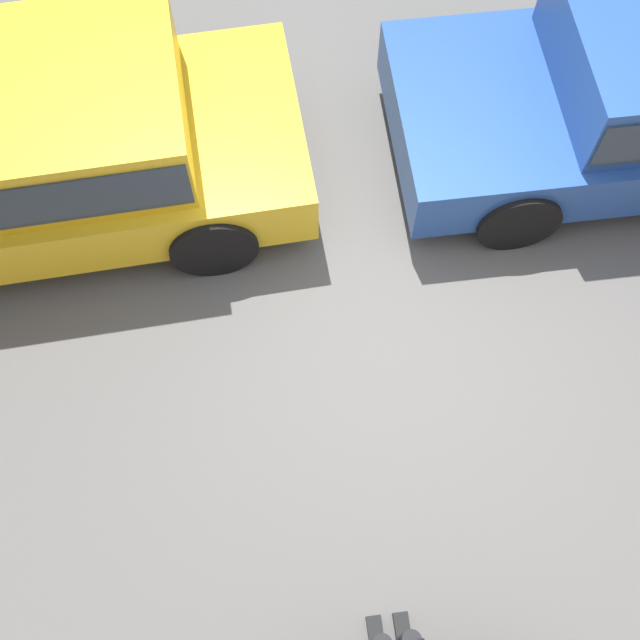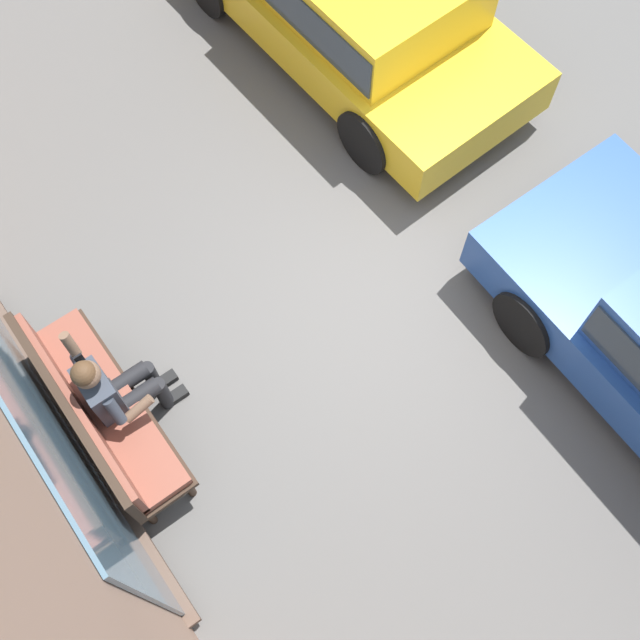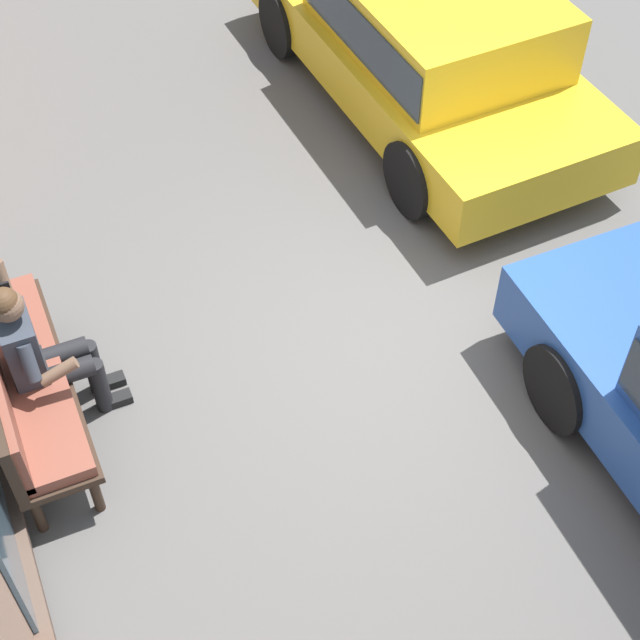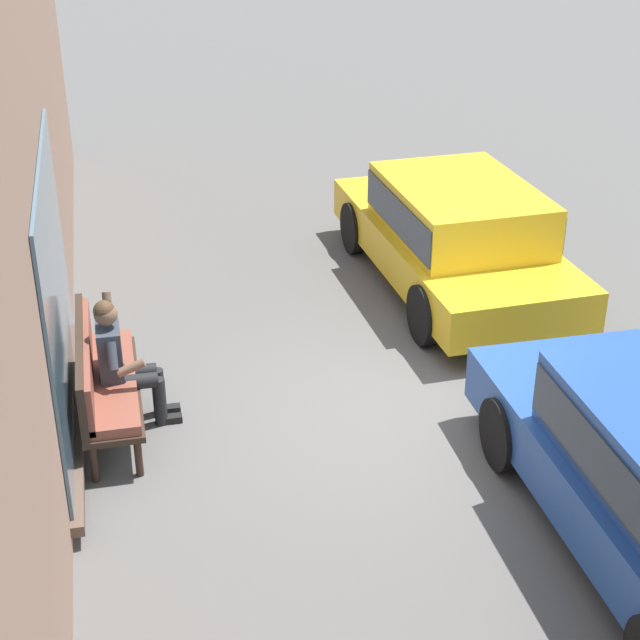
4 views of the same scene
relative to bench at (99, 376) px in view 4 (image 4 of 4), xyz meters
name	(u,v)px [view 4 (image 4 of 4)]	position (x,y,z in m)	size (l,w,h in m)	color
ground_plane	(401,409)	(-0.34, -2.90, -0.57)	(60.00, 60.00, 0.00)	#565451
building_facade	(15,210)	(-0.34, 0.50, 1.84)	(18.00, 0.51, 4.83)	#93705B
bench	(99,376)	(0.00, 0.00, 0.00)	(1.92, 0.55, 1.00)	#332319
person_on_phone	(122,360)	(0.02, -0.22, 0.13)	(0.73, 0.74, 1.33)	black
parked_car_mid	(456,231)	(2.25, -4.35, 0.20)	(4.39, 2.06, 1.39)	gold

